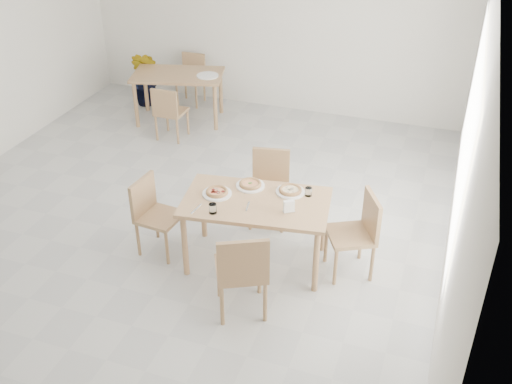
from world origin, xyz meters
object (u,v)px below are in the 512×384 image
(chair_south, at_px, (242,269))
(chair_north, at_px, (270,181))
(potted_plant, at_px, (146,78))
(main_table, at_px, (256,208))
(napkin_holder, at_px, (289,207))
(pizza_mushroom, at_px, (290,190))
(plate_empty, at_px, (208,76))
(tumbler_b, at_px, (213,209))
(plate_mushroom, at_px, (290,192))
(pizza_margherita, at_px, (250,184))
(pizza_pepperoni, at_px, (217,192))
(second_table, at_px, (178,80))
(plate_margherita, at_px, (250,186))
(chair_back_s, at_px, (169,110))
(tumbler_a, at_px, (308,192))
(chair_east, at_px, (359,229))
(chair_west, at_px, (153,210))
(plate_pepperoni, at_px, (217,194))
(chair_back_n, at_px, (192,75))

(chair_south, xyz_separation_m, chair_north, (-0.27, 1.62, -0.04))
(potted_plant, bearing_deg, main_table, -47.63)
(main_table, relative_size, napkin_holder, 12.01)
(pizza_mushroom, xyz_separation_m, plate_empty, (-2.09, 2.76, -0.02))
(tumbler_b, distance_m, napkin_holder, 0.73)
(potted_plant, bearing_deg, napkin_holder, -45.15)
(napkin_holder, bearing_deg, main_table, 133.13)
(chair_south, distance_m, plate_mushroom, 1.09)
(pizza_margherita, height_order, napkin_holder, napkin_holder)
(pizza_pepperoni, bearing_deg, second_table, 122.08)
(pizza_mushroom, height_order, tumbler_b, tumbler_b)
(plate_margherita, xyz_separation_m, napkin_holder, (0.51, -0.33, 0.05))
(chair_back_s, xyz_separation_m, potted_plant, (-0.90, 1.02, -0.01))
(chair_north, xyz_separation_m, potted_plant, (-2.91, 2.50, -0.04))
(chair_north, relative_size, tumbler_a, 9.39)
(chair_east, xyz_separation_m, second_table, (-3.29, 2.78, 0.15))
(second_table, bearing_deg, chair_west, -83.64)
(pizza_pepperoni, bearing_deg, chair_west, -169.65)
(second_table, bearing_deg, napkin_holder, -63.78)
(chair_west, height_order, chair_east, chair_east)
(napkin_holder, bearing_deg, chair_south, -139.96)
(pizza_mushroom, height_order, pizza_pepperoni, same)
(chair_north, bearing_deg, plate_mushroom, -64.41)
(plate_mushroom, relative_size, potted_plant, 0.32)
(tumbler_a, bearing_deg, pizza_margherita, -177.92)
(pizza_mushroom, distance_m, tumbler_b, 0.85)
(plate_mushroom, height_order, pizza_pepperoni, pizza_pepperoni)
(chair_east, bearing_deg, chair_back_s, -151.67)
(chair_south, bearing_deg, tumbler_b, -71.14)
(pizza_mushroom, xyz_separation_m, napkin_holder, (0.09, -0.35, 0.03))
(plate_pepperoni, bearing_deg, tumbler_b, -74.20)
(chair_north, distance_m, pizza_mushroom, 0.74)
(chair_east, bearing_deg, chair_south, -68.66)
(plate_mushroom, bearing_deg, second_table, 133.32)
(chair_back_s, bearing_deg, chair_north, 144.36)
(plate_pepperoni, relative_size, potted_plant, 0.32)
(napkin_holder, bearing_deg, second_table, 98.00)
(pizza_mushroom, relative_size, napkin_holder, 2.27)
(plate_empty, bearing_deg, tumbler_a, -50.44)
(chair_west, height_order, second_table, chair_west)
(pizza_pepperoni, xyz_separation_m, potted_plant, (-2.62, 3.34, -0.32))
(tumbler_a, relative_size, plate_empty, 0.28)
(plate_mushroom, relative_size, pizza_margherita, 1.14)
(chair_north, relative_size, pizza_mushroom, 2.91)
(plate_pepperoni, bearing_deg, pizza_mushroom, 22.15)
(chair_east, relative_size, napkin_holder, 6.82)
(chair_south, bearing_deg, plate_pepperoni, -81.15)
(chair_north, height_order, pizza_pepperoni, chair_north)
(napkin_holder, bearing_deg, chair_back_n, 93.29)
(pizza_mushroom, height_order, potted_plant, potted_plant)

